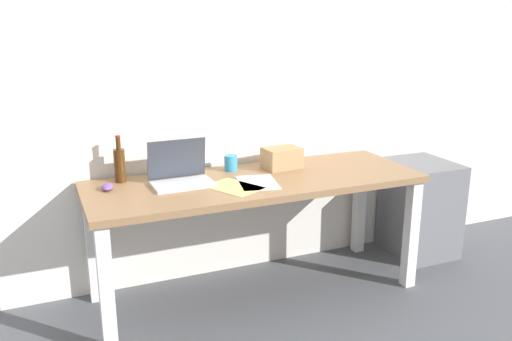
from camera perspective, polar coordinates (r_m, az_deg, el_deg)
The scene contains 11 objects.
ground_plane at distance 3.45m, azimuth 0.00°, elevation -12.64°, with size 8.00×8.00×0.00m, color #515459.
back_wall at distance 3.43m, azimuth -2.69°, elevation 10.04°, with size 5.20×0.08×2.60m, color silver.
desk at distance 3.19m, azimuth 0.00°, elevation -2.47°, with size 1.97×0.70×0.74m.
laptop_left at distance 3.08m, azimuth -7.95°, elevation -0.40°, with size 0.34×0.24×0.25m.
beer_bottle at distance 3.17m, azimuth -14.16°, elevation 0.66°, with size 0.06×0.06×0.27m.
computer_mouse at distance 3.07m, azimuth -15.38°, elevation -1.68°, with size 0.06×0.10×0.03m, color #724799.
cardboard_box at distance 3.38m, azimuth 2.74°, elevation 1.34°, with size 0.22×0.16×0.13m, color tan.
coffee_mug at distance 3.33m, azimuth -2.67°, elevation 0.79°, with size 0.08×0.08×0.10m, color #338CC6.
paper_yellow_folder at distance 3.01m, azimuth -2.33°, elevation -1.76°, with size 0.21×0.30×0.00m, color #F4E06B.
paper_sheet_center at distance 3.09m, azimuth 0.19°, elevation -1.27°, with size 0.21×0.30×0.00m, color white.
filing_cabinet at distance 4.05m, azimuth 16.89°, elevation -3.76°, with size 0.40×0.48×0.67m, color slate.
Camera 1 is at (-1.18, -2.79, 1.65)m, focal length 38.00 mm.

